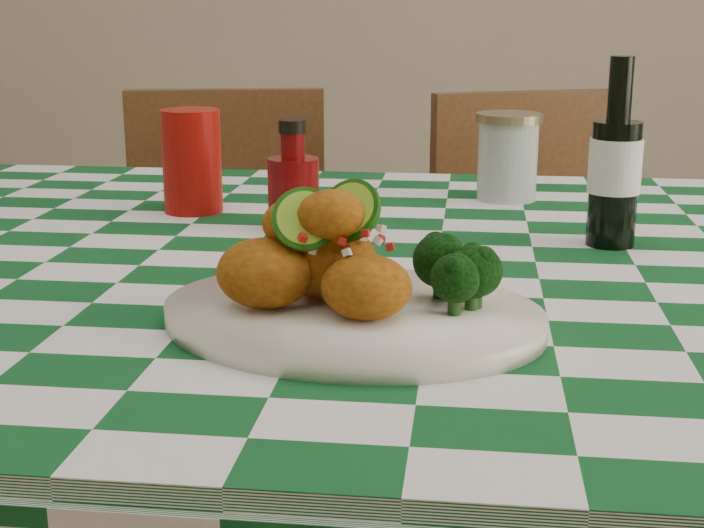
% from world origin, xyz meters
% --- Properties ---
extents(plate, '(0.37, 0.31, 0.02)m').
position_xyz_m(plate, '(0.04, -0.23, 0.80)').
color(plate, white).
rests_on(plate, dining_table).
extents(fried_chicken_pile, '(0.15, 0.11, 0.10)m').
position_xyz_m(fried_chicken_pile, '(0.02, -0.23, 0.85)').
color(fried_chicken_pile, '#AC6210').
rests_on(fried_chicken_pile, plate).
extents(broccoli_side, '(0.07, 0.07, 0.06)m').
position_xyz_m(broccoli_side, '(0.13, -0.22, 0.83)').
color(broccoli_side, black).
rests_on(broccoli_side, plate).
extents(red_tumbler, '(0.08, 0.08, 0.13)m').
position_xyz_m(red_tumbler, '(-0.22, 0.20, 0.85)').
color(red_tumbler, '#9C0C08').
rests_on(red_tumbler, dining_table).
extents(ketchup_bottle, '(0.08, 0.08, 0.13)m').
position_xyz_m(ketchup_bottle, '(-0.07, 0.11, 0.85)').
color(ketchup_bottle, '#640506').
rests_on(ketchup_bottle, dining_table).
extents(mason_jar, '(0.10, 0.10, 0.12)m').
position_xyz_m(mason_jar, '(0.18, 0.33, 0.84)').
color(mason_jar, '#B2BCBA').
rests_on(mason_jar, dining_table).
extents(beer_bottle, '(0.07, 0.07, 0.21)m').
position_xyz_m(beer_bottle, '(0.29, 0.08, 0.89)').
color(beer_bottle, black).
rests_on(beer_bottle, dining_table).
extents(wooden_chair_left, '(0.48, 0.49, 0.88)m').
position_xyz_m(wooden_chair_left, '(-0.33, 0.76, 0.44)').
color(wooden_chair_left, '#472814').
rests_on(wooden_chair_left, ground).
extents(wooden_chair_right, '(0.53, 0.54, 0.88)m').
position_xyz_m(wooden_chair_right, '(0.31, 0.76, 0.44)').
color(wooden_chair_right, '#472814').
rests_on(wooden_chair_right, ground).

